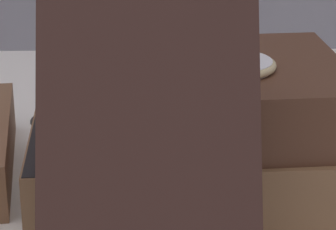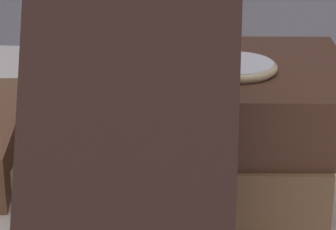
{
  "view_description": "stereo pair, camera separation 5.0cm",
  "coord_description": "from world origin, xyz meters",
  "px_view_note": "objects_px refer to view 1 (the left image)",
  "views": [
    {
      "loc": [
        -0.01,
        -0.45,
        0.24
      ],
      "look_at": [
        -0.0,
        0.02,
        0.06
      ],
      "focal_mm": 85.0,
      "sensor_mm": 36.0,
      "label": 1
    },
    {
      "loc": [
        0.04,
        -0.45,
        0.24
      ],
      "look_at": [
        -0.0,
        0.02,
        0.06
      ],
      "focal_mm": 85.0,
      "sensor_mm": 36.0,
      "label": 2
    }
  ],
  "objects_px": {
    "book_flat_bottom": "(166,155)",
    "reading_glasses": "(95,115)",
    "pocket_watch": "(235,65)",
    "book_flat_top": "(192,96)",
    "book_leaning_front": "(149,160)"
  },
  "relations": [
    {
      "from": "book_flat_bottom",
      "to": "reading_glasses",
      "type": "distance_m",
      "value": 0.14
    },
    {
      "from": "pocket_watch",
      "to": "reading_glasses",
      "type": "relative_size",
      "value": 0.48
    },
    {
      "from": "book_flat_top",
      "to": "book_leaning_front",
      "type": "bearing_deg",
      "value": -107.69
    },
    {
      "from": "book_flat_top",
      "to": "pocket_watch",
      "type": "relative_size",
      "value": 3.55
    },
    {
      "from": "book_leaning_front",
      "to": "pocket_watch",
      "type": "bearing_deg",
      "value": 63.63
    },
    {
      "from": "book_flat_bottom",
      "to": "pocket_watch",
      "type": "height_order",
      "value": "pocket_watch"
    },
    {
      "from": "book_flat_top",
      "to": "pocket_watch",
      "type": "height_order",
      "value": "pocket_watch"
    },
    {
      "from": "book_flat_top",
      "to": "book_leaning_front",
      "type": "xyz_separation_m",
      "value": [
        -0.03,
        -0.12,
        0.01
      ]
    },
    {
      "from": "book_flat_top",
      "to": "book_leaning_front",
      "type": "height_order",
      "value": "book_leaning_front"
    },
    {
      "from": "book_leaning_front",
      "to": "pocket_watch",
      "type": "relative_size",
      "value": 2.88
    },
    {
      "from": "pocket_watch",
      "to": "book_flat_bottom",
      "type": "bearing_deg",
      "value": 161.17
    },
    {
      "from": "book_leaning_front",
      "to": "pocket_watch",
      "type": "xyz_separation_m",
      "value": [
        0.05,
        0.11,
        0.02
      ]
    },
    {
      "from": "book_leaning_front",
      "to": "reading_glasses",
      "type": "distance_m",
      "value": 0.26
    },
    {
      "from": "book_flat_bottom",
      "to": "book_flat_top",
      "type": "bearing_deg",
      "value": -19.38
    },
    {
      "from": "book_flat_bottom",
      "to": "pocket_watch",
      "type": "xyz_separation_m",
      "value": [
        0.04,
        -0.01,
        0.07
      ]
    }
  ]
}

